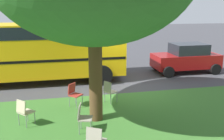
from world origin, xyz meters
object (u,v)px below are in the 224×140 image
(chair_4, at_px, (24,110))
(chair_3, at_px, (83,116))
(chair_0, at_px, (96,140))
(chair_5, at_px, (109,90))
(school_bus, at_px, (16,48))
(parked_car, at_px, (186,58))
(chair_2, at_px, (74,93))

(chair_4, bearing_deg, chair_3, 155.23)
(chair_0, relative_size, chair_3, 1.00)
(chair_5, xyz_separation_m, school_bus, (3.84, -3.66, 1.24))
(parked_car, bearing_deg, chair_0, 49.51)
(school_bus, bearing_deg, parked_car, -179.08)
(chair_0, xyz_separation_m, chair_2, (0.26, -3.67, 0.00))
(chair_5, bearing_deg, chair_4, 24.42)
(chair_3, relative_size, school_bus, 0.08)
(chair_5, height_order, school_bus, school_bus)
(chair_0, relative_size, chair_2, 1.00)
(parked_car, distance_m, school_bus, 9.16)
(chair_0, relative_size, school_bus, 0.08)
(chair_0, height_order, chair_5, same)
(chair_3, relative_size, chair_5, 1.00)
(chair_4, relative_size, school_bus, 0.08)
(school_bus, bearing_deg, chair_2, 124.07)
(chair_2, bearing_deg, chair_5, -179.85)
(chair_0, height_order, chair_2, same)
(chair_2, relative_size, school_bus, 0.08)
(chair_4, relative_size, parked_car, 0.24)
(chair_0, distance_m, chair_4, 2.99)
(chair_0, bearing_deg, chair_4, -50.06)
(chair_0, relative_size, parked_car, 0.24)
(chair_4, xyz_separation_m, school_bus, (0.81, -5.03, 1.24))
(chair_5, height_order, parked_car, parked_car)
(chair_2, distance_m, chair_4, 2.16)
(chair_2, distance_m, parked_car, 7.66)
(chair_4, xyz_separation_m, chair_5, (-3.03, -1.38, 0.00))
(chair_0, xyz_separation_m, chair_4, (1.92, -2.29, 0.00))
(chair_2, bearing_deg, chair_0, 94.03)
(chair_3, height_order, chair_4, same)
(parked_car, bearing_deg, chair_2, 29.84)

